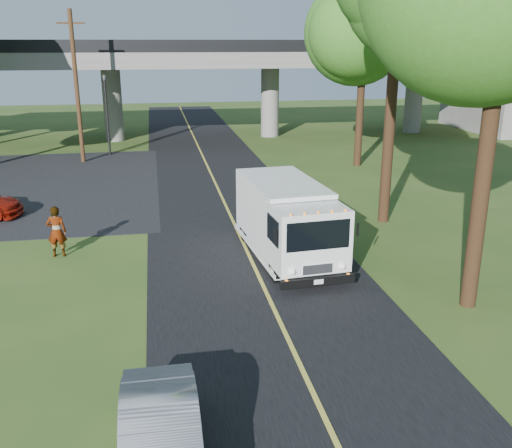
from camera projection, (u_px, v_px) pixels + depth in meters
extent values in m
plane|color=#2F4E1C|center=(287.00, 338.00, 14.38)|extent=(120.00, 120.00, 0.00)
cube|color=black|center=(233.00, 221.00, 23.75)|extent=(7.00, 90.00, 0.02)
cube|color=black|center=(1.00, 187.00, 29.42)|extent=(16.00, 18.00, 0.01)
cube|color=gold|center=(233.00, 221.00, 23.75)|extent=(0.12, 90.00, 0.01)
cube|color=slate|center=(192.00, 58.00, 42.56)|extent=(50.00, 9.00, 1.20)
cube|color=black|center=(196.00, 46.00, 38.16)|extent=(50.00, 0.25, 0.80)
cube|color=black|center=(188.00, 45.00, 46.42)|extent=(50.00, 0.25, 0.80)
cube|color=slate|center=(492.00, 94.00, 47.65)|extent=(4.00, 10.00, 6.00)
cylinder|color=slate|center=(113.00, 104.00, 42.57)|extent=(1.40, 1.40, 5.40)
cylinder|color=slate|center=(270.00, 102.00, 44.57)|extent=(1.40, 1.40, 5.40)
cylinder|color=slate|center=(414.00, 99.00, 46.57)|extent=(1.40, 1.40, 5.40)
cylinder|color=black|center=(107.00, 115.00, 36.97)|extent=(0.14, 0.14, 5.20)
imported|color=black|center=(105.00, 84.00, 36.36)|extent=(0.18, 0.22, 1.10)
cylinder|color=#472D19|center=(77.00, 88.00, 34.27)|extent=(0.26, 0.26, 9.00)
cube|color=#472D19|center=(71.00, 23.00, 33.14)|extent=(1.60, 0.10, 0.10)
cylinder|color=#382314|center=(482.00, 185.00, 15.17)|extent=(0.44, 0.44, 7.00)
cylinder|color=#382314|center=(389.00, 129.00, 22.68)|extent=(0.44, 0.44, 7.70)
cylinder|color=#382314|center=(360.00, 110.00, 33.63)|extent=(0.44, 0.44, 6.65)
sphere|color=#366B1C|center=(365.00, 22.00, 32.14)|extent=(5.58, 5.58, 5.58)
sphere|color=#366B1C|center=(376.00, 17.00, 31.76)|extent=(4.96, 4.96, 4.96)
cube|color=white|center=(280.00, 208.00, 20.06)|extent=(2.57, 4.27, 2.09)
cube|color=white|center=(308.00, 236.00, 17.43)|extent=(2.37, 1.86, 1.91)
cube|color=black|center=(318.00, 235.00, 16.59)|extent=(1.95, 0.24, 0.88)
cube|color=black|center=(318.00, 281.00, 16.93)|extent=(2.33, 0.37, 0.26)
cube|color=white|center=(283.00, 246.00, 20.10)|extent=(2.68, 5.57, 0.17)
cylinder|color=black|center=(276.00, 269.00, 17.69)|extent=(0.33, 0.86, 0.84)
cylinder|color=black|center=(333.00, 263.00, 18.16)|extent=(0.33, 0.86, 0.84)
cylinder|color=black|center=(246.00, 231.00, 21.28)|extent=(0.33, 0.86, 0.84)
cylinder|color=black|center=(294.00, 227.00, 21.75)|extent=(0.33, 0.86, 0.84)
imported|color=gray|center=(161.00, 440.00, 9.75)|extent=(1.42, 3.94, 1.29)
imported|color=gray|center=(57.00, 231.00, 19.66)|extent=(0.68, 0.47, 1.81)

